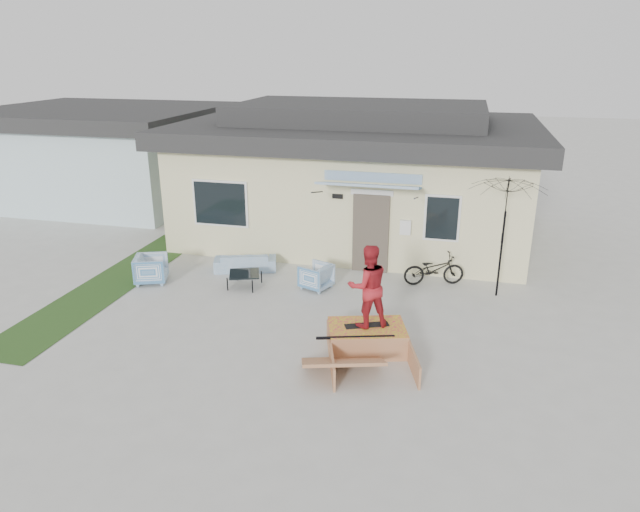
% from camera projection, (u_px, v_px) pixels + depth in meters
% --- Properties ---
extents(ground, '(90.00, 90.00, 0.00)m').
position_uv_depth(ground, '(284.00, 345.00, 11.60)').
color(ground, '#AFAFA8').
rests_on(ground, ground).
extents(grass_strip, '(1.40, 8.00, 0.01)m').
position_uv_depth(grass_strip, '(112.00, 284.00, 14.61)').
color(grass_strip, '#203E17').
rests_on(grass_strip, ground).
extents(house, '(10.80, 8.49, 4.10)m').
position_uv_depth(house, '(358.00, 172.00, 18.23)').
color(house, beige).
rests_on(house, ground).
extents(neighbor_house, '(8.60, 7.60, 3.50)m').
position_uv_depth(neighbor_house, '(103.00, 153.00, 22.52)').
color(neighbor_house, silver).
rests_on(neighbor_house, ground).
extents(loveseat, '(1.71, 0.97, 0.64)m').
position_uv_depth(loveseat, '(245.00, 259.00, 15.42)').
color(loveseat, teal).
rests_on(loveseat, ground).
extents(armchair_left, '(0.94, 0.97, 0.79)m').
position_uv_depth(armchair_left, '(151.00, 268.00, 14.59)').
color(armchair_left, teal).
rests_on(armchair_left, ground).
extents(armchair_right, '(0.83, 0.86, 0.69)m').
position_uv_depth(armchair_right, '(316.00, 275.00, 14.23)').
color(armchair_right, teal).
rests_on(armchair_right, ground).
extents(coffee_table, '(0.94, 0.94, 0.36)m').
position_uv_depth(coffee_table, '(245.00, 280.00, 14.38)').
color(coffee_table, black).
rests_on(coffee_table, ground).
extents(bicycle, '(1.62, 1.00, 0.98)m').
position_uv_depth(bicycle, '(434.00, 266.00, 14.42)').
color(bicycle, black).
rests_on(bicycle, ground).
extents(patio_umbrella, '(1.80, 1.66, 2.20)m').
position_uv_depth(patio_umbrella, '(504.00, 226.00, 13.33)').
color(patio_umbrella, black).
rests_on(patio_umbrella, ground).
extents(skate_ramp, '(2.00, 2.33, 0.50)m').
position_uv_depth(skate_ramp, '(367.00, 338.00, 11.33)').
color(skate_ramp, '#A56C46').
rests_on(skate_ramp, ground).
extents(skateboard, '(0.89, 0.55, 0.05)m').
position_uv_depth(skateboard, '(367.00, 325.00, 11.29)').
color(skateboard, black).
rests_on(skateboard, skate_ramp).
extents(skater, '(1.00, 0.93, 1.65)m').
position_uv_depth(skater, '(368.00, 284.00, 11.00)').
color(skater, '#A81E26').
rests_on(skater, skateboard).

